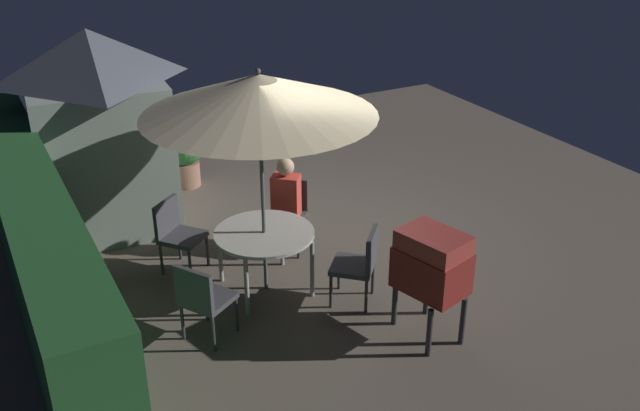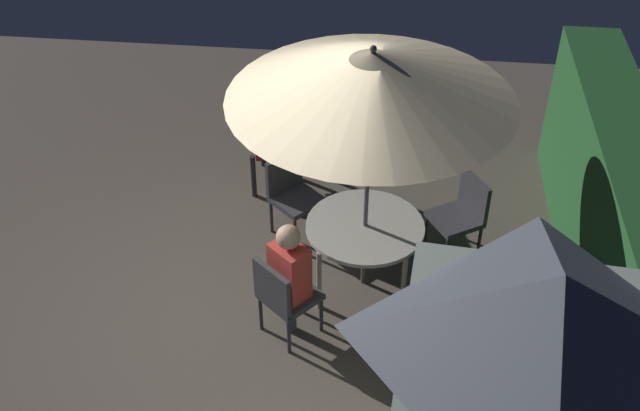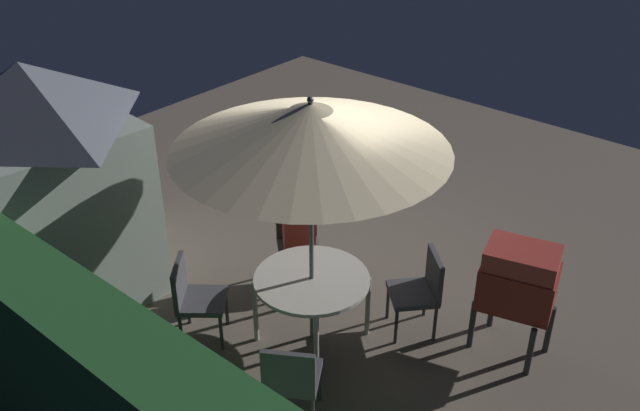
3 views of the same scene
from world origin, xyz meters
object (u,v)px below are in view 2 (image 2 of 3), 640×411
at_px(bbq_grill, 274,120).
at_px(person_in_red, 290,268).
at_px(chair_far_side, 443,317).
at_px(chair_near_shed, 283,294).
at_px(chair_toward_hedge, 462,211).
at_px(chair_toward_house, 292,191).
at_px(patio_umbrella, 372,76).
at_px(patio_table, 365,230).

relative_size(bbq_grill, person_in_red, 0.95).
bearing_deg(chair_far_side, chair_near_shed, -94.72).
bearing_deg(chair_toward_hedge, chair_near_shed, -49.74).
height_order(chair_toward_house, person_in_red, person_in_red).
xyz_separation_m(bbq_grill, chair_toward_house, (0.86, 0.31, -0.33)).
height_order(bbq_grill, person_in_red, person_in_red).
distance_m(chair_far_side, person_in_red, 1.42).
bearing_deg(chair_near_shed, person_in_red, 139.29).
height_order(patio_umbrella, bbq_grill, patio_umbrella).
height_order(bbq_grill, chair_toward_hedge, bbq_grill).
xyz_separation_m(patio_table, chair_near_shed, (0.79, -0.68, -0.16)).
bearing_deg(chair_near_shed, chair_far_side, 85.28).
xyz_separation_m(bbq_grill, chair_far_side, (2.53, 1.88, -0.33)).
xyz_separation_m(patio_table, chair_far_side, (0.91, 0.75, -0.16)).
bearing_deg(chair_near_shed, patio_umbrella, 139.29).
height_order(patio_table, person_in_red, person_in_red).
xyz_separation_m(chair_toward_hedge, person_in_red, (1.33, -1.59, 0.26)).
distance_m(patio_umbrella, chair_toward_hedge, 2.15).
height_order(chair_near_shed, chair_toward_hedge, same).
distance_m(chair_toward_hedge, chair_toward_house, 1.79).
xyz_separation_m(chair_near_shed, person_in_red, (-0.06, 0.06, 0.26)).
distance_m(chair_near_shed, chair_far_side, 1.44).
xyz_separation_m(chair_far_side, chair_toward_hedge, (-1.51, 0.21, 0.00)).
bearing_deg(bbq_grill, chair_far_side, 36.70).
bearing_deg(chair_near_shed, chair_toward_hedge, 130.26).
bearing_deg(bbq_grill, person_in_red, 12.18).
height_order(patio_table, bbq_grill, bbq_grill).
height_order(chair_near_shed, chair_toward_house, same).
bearing_deg(person_in_red, chair_near_shed, -40.71).
relative_size(chair_toward_hedge, chair_toward_house, 1.00).
xyz_separation_m(patio_umbrella, person_in_red, (0.73, -0.63, -1.56)).
bearing_deg(chair_far_side, patio_table, -140.51).
distance_m(patio_umbrella, chair_toward_house, 2.14).
height_order(bbq_grill, chair_near_shed, bbq_grill).
height_order(patio_umbrella, chair_toward_hedge, patio_umbrella).
bearing_deg(patio_table, person_in_red, -40.71).
xyz_separation_m(patio_table, person_in_red, (0.73, -0.63, 0.10)).
bearing_deg(chair_far_side, bbq_grill, -143.30).
height_order(patio_umbrella, chair_far_side, patio_umbrella).
bearing_deg(chair_toward_house, chair_toward_hedge, 85.11).
xyz_separation_m(chair_toward_hedge, chair_toward_house, (-0.15, -1.78, 0.00)).
height_order(patio_umbrella, person_in_red, patio_umbrella).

